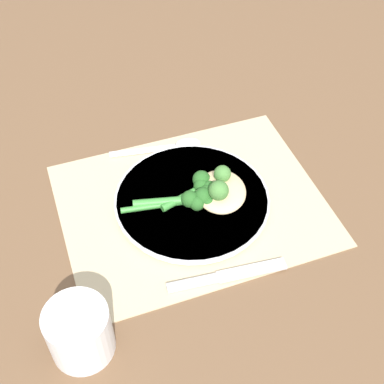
{
  "coord_description": "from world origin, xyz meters",
  "views": [
    {
      "loc": [
        0.2,
        0.57,
        0.69
      ],
      "look_at": [
        0.0,
        0.0,
        0.03
      ],
      "focal_mm": 50.0,
      "sensor_mm": 36.0,
      "label": 1
    }
  ],
  "objects_px": {
    "broccoli_stalk_rear": "(200,186)",
    "broccoli_stalk_front": "(195,198)",
    "chicken_fillet": "(221,191)",
    "broccoli_stalk_right": "(185,202)",
    "water_glass": "(80,332)",
    "knife": "(225,276)",
    "spoon": "(177,145)",
    "plate": "(192,200)"
  },
  "relations": [
    {
      "from": "broccoli_stalk_rear",
      "to": "broccoli_stalk_front",
      "type": "distance_m",
      "value": 0.03
    },
    {
      "from": "chicken_fillet",
      "to": "broccoli_stalk_right",
      "type": "distance_m",
      "value": 0.07
    },
    {
      "from": "water_glass",
      "to": "broccoli_stalk_front",
      "type": "bearing_deg",
      "value": -141.57
    },
    {
      "from": "broccoli_stalk_rear",
      "to": "knife",
      "type": "bearing_deg",
      "value": -23.14
    },
    {
      "from": "broccoli_stalk_right",
      "to": "spoon",
      "type": "bearing_deg",
      "value": 174.68
    },
    {
      "from": "broccoli_stalk_front",
      "to": "water_glass",
      "type": "distance_m",
      "value": 0.29
    },
    {
      "from": "broccoli_stalk_right",
      "to": "spoon",
      "type": "xyz_separation_m",
      "value": [
        -0.04,
        -0.16,
        -0.02
      ]
    },
    {
      "from": "broccoli_stalk_rear",
      "to": "knife",
      "type": "height_order",
      "value": "broccoli_stalk_rear"
    },
    {
      "from": "chicken_fillet",
      "to": "knife",
      "type": "distance_m",
      "value": 0.15
    },
    {
      "from": "spoon",
      "to": "broccoli_stalk_rear",
      "type": "bearing_deg",
      "value": 8.27
    },
    {
      "from": "chicken_fillet",
      "to": "water_glass",
      "type": "distance_m",
      "value": 0.33
    },
    {
      "from": "broccoli_stalk_rear",
      "to": "spoon",
      "type": "relative_size",
      "value": 0.58
    },
    {
      "from": "spoon",
      "to": "water_glass",
      "type": "xyz_separation_m",
      "value": [
        0.25,
        0.34,
        0.03
      ]
    },
    {
      "from": "plate",
      "to": "broccoli_stalk_right",
      "type": "bearing_deg",
      "value": 39.13
    },
    {
      "from": "water_glass",
      "to": "broccoli_stalk_right",
      "type": "bearing_deg",
      "value": -139.46
    },
    {
      "from": "plate",
      "to": "broccoli_stalk_front",
      "type": "height_order",
      "value": "broccoli_stalk_front"
    },
    {
      "from": "broccoli_stalk_rear",
      "to": "broccoli_stalk_front",
      "type": "height_order",
      "value": "same"
    },
    {
      "from": "plate",
      "to": "chicken_fillet",
      "type": "bearing_deg",
      "value": 165.51
    },
    {
      "from": "spoon",
      "to": "water_glass",
      "type": "distance_m",
      "value": 0.42
    },
    {
      "from": "water_glass",
      "to": "knife",
      "type": "bearing_deg",
      "value": -170.48
    },
    {
      "from": "chicken_fillet",
      "to": "water_glass",
      "type": "xyz_separation_m",
      "value": [
        0.28,
        0.18,
        0.01
      ]
    },
    {
      "from": "plate",
      "to": "knife",
      "type": "relative_size",
      "value": 1.4
    },
    {
      "from": "knife",
      "to": "broccoli_stalk_front",
      "type": "bearing_deg",
      "value": -175.75
    },
    {
      "from": "broccoli_stalk_front",
      "to": "spoon",
      "type": "relative_size",
      "value": 0.8
    },
    {
      "from": "broccoli_stalk_rear",
      "to": "spoon",
      "type": "bearing_deg",
      "value": 162.23
    },
    {
      "from": "chicken_fillet",
      "to": "broccoli_stalk_front",
      "type": "xyz_separation_m",
      "value": [
        0.05,
        0.0,
        0.0
      ]
    },
    {
      "from": "knife",
      "to": "spoon",
      "type": "relative_size",
      "value": 1.09
    },
    {
      "from": "plate",
      "to": "chicken_fillet",
      "type": "height_order",
      "value": "chicken_fillet"
    },
    {
      "from": "broccoli_stalk_front",
      "to": "broccoli_stalk_right",
      "type": "relative_size",
      "value": 1.04
    },
    {
      "from": "chicken_fillet",
      "to": "knife",
      "type": "bearing_deg",
      "value": 71.13
    },
    {
      "from": "chicken_fillet",
      "to": "broccoli_stalk_right",
      "type": "height_order",
      "value": "broccoli_stalk_right"
    },
    {
      "from": "chicken_fillet",
      "to": "spoon",
      "type": "height_order",
      "value": "chicken_fillet"
    },
    {
      "from": "chicken_fillet",
      "to": "spoon",
      "type": "distance_m",
      "value": 0.16
    },
    {
      "from": "water_glass",
      "to": "plate",
      "type": "bearing_deg",
      "value": -139.57
    },
    {
      "from": "broccoli_stalk_front",
      "to": "water_glass",
      "type": "relative_size",
      "value": 1.58
    },
    {
      "from": "water_glass",
      "to": "broccoli_stalk_rear",
      "type": "bearing_deg",
      "value": -140.19
    },
    {
      "from": "broccoli_stalk_right",
      "to": "knife",
      "type": "distance_m",
      "value": 0.14
    },
    {
      "from": "broccoli_stalk_right",
      "to": "water_glass",
      "type": "height_order",
      "value": "water_glass"
    },
    {
      "from": "plate",
      "to": "knife",
      "type": "xyz_separation_m",
      "value": [
        0.0,
        0.16,
        -0.01
      ]
    },
    {
      "from": "broccoli_stalk_rear",
      "to": "broccoli_stalk_right",
      "type": "distance_m",
      "value": 0.04
    },
    {
      "from": "plate",
      "to": "water_glass",
      "type": "distance_m",
      "value": 0.3
    },
    {
      "from": "knife",
      "to": "spoon",
      "type": "distance_m",
      "value": 0.3
    }
  ]
}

